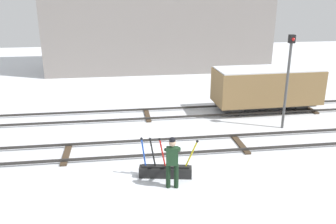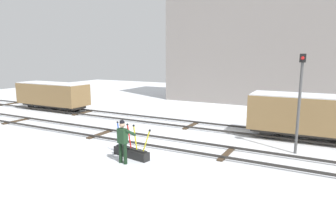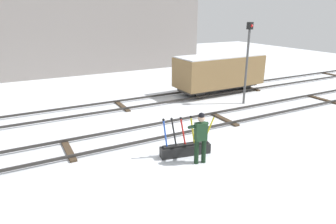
% 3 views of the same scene
% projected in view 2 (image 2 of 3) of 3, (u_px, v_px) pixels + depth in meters
% --- Properties ---
extents(ground_plane, '(60.00, 60.00, 0.00)m').
position_uv_depth(ground_plane, '(156.00, 144.00, 14.53)').
color(ground_plane, silver).
extents(track_main_line, '(44.00, 1.94, 0.18)m').
position_uv_depth(track_main_line, '(156.00, 142.00, 14.51)').
color(track_main_line, '#2D2B28').
rests_on(track_main_line, ground_plane).
extents(track_siding_near, '(44.00, 1.94, 0.18)m').
position_uv_depth(track_siding_near, '(191.00, 125.00, 18.11)').
color(track_siding_near, '#2D2B28').
rests_on(track_siding_near, ground_plane).
extents(switch_lever_frame, '(2.01, 0.68, 1.45)m').
position_uv_depth(switch_lever_frame, '(131.00, 152.00, 12.52)').
color(switch_lever_frame, black).
rests_on(switch_lever_frame, ground_plane).
extents(rail_worker, '(0.62, 0.72, 1.77)m').
position_uv_depth(rail_worker, '(123.00, 139.00, 11.71)').
color(rail_worker, black).
rests_on(rail_worker, ground_plane).
extents(signal_post, '(0.24, 0.32, 4.30)m').
position_uv_depth(signal_post, '(300.00, 95.00, 12.59)').
color(signal_post, '#4C4C4C').
rests_on(signal_post, ground_plane).
extents(apartment_building, '(17.82, 6.24, 12.60)m').
position_uv_depth(apartment_building, '(267.00, 32.00, 26.73)').
color(apartment_building, gray).
rests_on(apartment_building, ground_plane).
extents(freight_car_mid_siding, '(6.08, 2.02, 2.15)m').
position_uv_depth(freight_car_mid_siding, '(52.00, 94.00, 23.40)').
color(freight_car_mid_siding, '#2D2B28').
rests_on(freight_car_mid_siding, ground_plane).
extents(freight_car_far_end, '(5.53, 2.27, 2.30)m').
position_uv_depth(freight_car_far_end, '(306.00, 114.00, 14.95)').
color(freight_car_far_end, '#2D2B28').
rests_on(freight_car_far_end, ground_plane).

